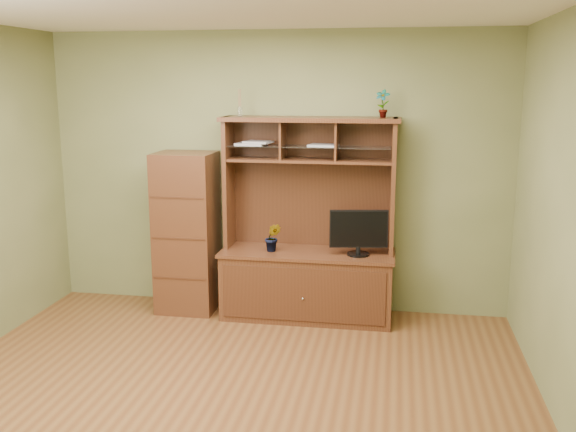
# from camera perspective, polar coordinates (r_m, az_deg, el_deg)

# --- Properties ---
(room) EXTENTS (4.54, 4.04, 2.74)m
(room) POSITION_cam_1_polar(r_m,az_deg,el_deg) (4.34, -5.99, 0.23)
(room) COLOR brown
(room) RESTS_ON ground
(media_hutch) EXTENTS (1.66, 0.61, 1.90)m
(media_hutch) POSITION_cam_1_polar(r_m,az_deg,el_deg) (6.12, 1.76, -4.25)
(media_hutch) COLOR #401E12
(media_hutch) RESTS_ON room
(monitor) EXTENTS (0.53, 0.21, 0.42)m
(monitor) POSITION_cam_1_polar(r_m,az_deg,el_deg) (5.91, 6.30, -1.39)
(monitor) COLOR black
(monitor) RESTS_ON media_hutch
(orchid_plant) EXTENTS (0.15, 0.12, 0.27)m
(orchid_plant) POSITION_cam_1_polar(r_m,az_deg,el_deg) (6.02, -1.36, -1.91)
(orchid_plant) COLOR #295B1F
(orchid_plant) RESTS_ON media_hutch
(top_plant) EXTENTS (0.16, 0.13, 0.25)m
(top_plant) POSITION_cam_1_polar(r_m,az_deg,el_deg) (5.91, 8.41, 9.87)
(top_plant) COLOR #2B6623
(top_plant) RESTS_ON media_hutch
(reed_diffuser) EXTENTS (0.05, 0.05, 0.25)m
(reed_diffuser) POSITION_cam_1_polar(r_m,az_deg,el_deg) (6.08, -4.30, 9.75)
(reed_diffuser) COLOR silver
(reed_diffuser) RESTS_ON media_hutch
(magazines) EXTENTS (0.97, 0.25, 0.04)m
(magazines) POSITION_cam_1_polar(r_m,az_deg,el_deg) (6.03, -1.02, 6.44)
(magazines) COLOR #BBBBC0
(magazines) RESTS_ON media_hutch
(side_cabinet) EXTENTS (0.56, 0.51, 1.56)m
(side_cabinet) POSITION_cam_1_polar(r_m,az_deg,el_deg) (6.32, -8.97, -1.45)
(side_cabinet) COLOR #401E12
(side_cabinet) RESTS_ON room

